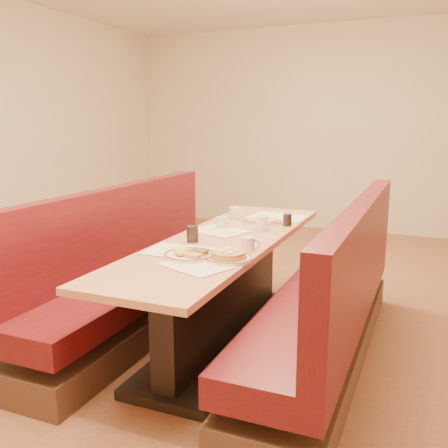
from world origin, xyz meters
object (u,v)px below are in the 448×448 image
at_px(coffee_mug_d, 235,213).
at_px(soda_tumbler_near, 193,234).
at_px(pancake_plate, 228,257).
at_px(soda_tumbler_mid, 287,220).
at_px(coffee_mug_a, 249,244).
at_px(diner_table, 225,291).
at_px(coffee_mug_c, 262,223).
at_px(booth_left, 134,280).
at_px(eggs_plate, 189,254).
at_px(coffee_mug_b, 222,222).
at_px(booth_right, 331,308).

xyz_separation_m(coffee_mug_d, soda_tumbler_near, (0.03, -0.82, 0.00)).
xyz_separation_m(pancake_plate, soda_tumbler_mid, (0.05, 1.05, 0.02)).
bearing_deg(coffee_mug_d, pancake_plate, -46.48).
bearing_deg(coffee_mug_a, soda_tumbler_near, 146.43).
xyz_separation_m(diner_table, coffee_mug_c, (0.15, 0.34, 0.43)).
bearing_deg(soda_tumbler_near, coffee_mug_c, 59.75).
bearing_deg(coffee_mug_d, booth_left, -106.91).
distance_m(eggs_plate, coffee_mug_a, 0.38).
bearing_deg(soda_tumbler_mid, coffee_mug_b, -147.13).
distance_m(booth_left, coffee_mug_b, 0.79).
relative_size(diner_table, coffee_mug_d, 19.91).
bearing_deg(coffee_mug_d, coffee_mug_a, -40.05).
bearing_deg(coffee_mug_a, booth_left, 142.42).
bearing_deg(coffee_mug_a, coffee_mug_d, 92.98).
bearing_deg(soda_tumbler_mid, coffee_mug_d, 168.80).
bearing_deg(coffee_mug_a, soda_tumbler_mid, 65.75).
height_order(coffee_mug_b, coffee_mug_c, coffee_mug_c).
bearing_deg(eggs_plate, coffee_mug_b, 99.22).
xyz_separation_m(diner_table, booth_right, (0.73, 0.00, -0.01)).
distance_m(coffee_mug_b, soda_tumbler_near, 0.46).
height_order(booth_right, eggs_plate, booth_right).
bearing_deg(booth_right, soda_tumbler_near, -168.52).
relative_size(booth_left, soda_tumbler_mid, 27.77).
xyz_separation_m(coffee_mug_c, soda_tumbler_mid, (0.13, 0.21, -0.01)).
distance_m(eggs_plate, soda_tumbler_mid, 1.12).
xyz_separation_m(eggs_plate, soda_tumbler_mid, (0.29, 1.08, 0.03)).
height_order(booth_right, soda_tumbler_near, booth_right).
bearing_deg(soda_tumbler_mid, pancake_plate, -92.73).
bearing_deg(booth_left, coffee_mug_c, 21.21).
xyz_separation_m(booth_right, coffee_mug_d, (-0.91, 0.64, 0.44)).
relative_size(diner_table, soda_tumbler_mid, 27.77).
bearing_deg(pancake_plate, diner_table, 115.01).
relative_size(booth_left, coffee_mug_b, 22.67).
height_order(booth_right, coffee_mug_a, booth_right).
distance_m(pancake_plate, coffee_mug_c, 0.84).
height_order(booth_left, coffee_mug_d, booth_left).
relative_size(coffee_mug_b, coffee_mug_c, 0.86).
xyz_separation_m(booth_left, coffee_mug_a, (1.00, -0.26, 0.43)).
xyz_separation_m(coffee_mug_b, soda_tumbler_near, (-0.01, -0.46, 0.01)).
bearing_deg(eggs_plate, soda_tumbler_mid, 75.02).
height_order(eggs_plate, coffee_mug_c, coffee_mug_c).
relative_size(booth_right, pancake_plate, 9.00).
bearing_deg(soda_tumbler_mid, soda_tumbler_near, -120.52).
height_order(coffee_mug_c, soda_tumbler_near, soda_tumbler_near).
height_order(diner_table, pancake_plate, pancake_plate).
relative_size(coffee_mug_c, soda_tumbler_mid, 1.43).
distance_m(booth_right, coffee_mug_d, 1.20).
distance_m(eggs_plate, soda_tumbler_near, 0.37).
bearing_deg(pancake_plate, coffee_mug_b, 115.43).
height_order(pancake_plate, eggs_plate, pancake_plate).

